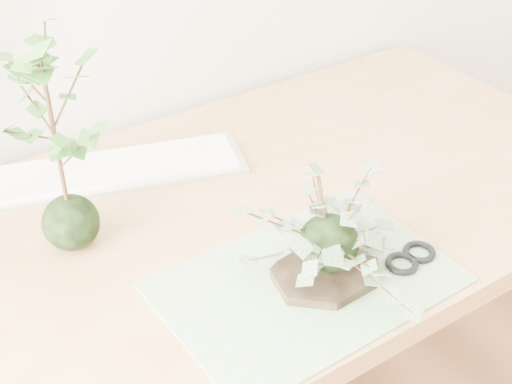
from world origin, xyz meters
TOP-DOWN VIEW (x-y plane):
  - desk at (-0.08, 1.23)m, footprint 1.60×0.70m
  - cutting_mat at (0.01, 1.03)m, footprint 0.42×0.29m
  - stone_dish at (0.05, 1.02)m, footprint 0.19×0.19m
  - ivy_kokedama at (0.05, 1.02)m, footprint 0.30×0.30m
  - maple_kokedama at (-0.23, 1.30)m, footprint 0.20×0.20m
  - keyboard at (-0.10, 1.44)m, footprint 0.48×0.27m
  - scissors at (0.16, 1.01)m, footprint 0.10×0.21m

SIDE VIEW (x-z plane):
  - desk at x=-0.08m, z-range 0.28..1.02m
  - cutting_mat at x=0.01m, z-range 0.74..0.74m
  - keyboard at x=-0.10m, z-range 0.74..0.76m
  - scissors at x=0.16m, z-range 0.74..0.75m
  - stone_dish at x=0.05m, z-range 0.74..0.76m
  - ivy_kokedama at x=0.05m, z-range 0.76..0.93m
  - maple_kokedama at x=-0.23m, z-range 0.81..1.17m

